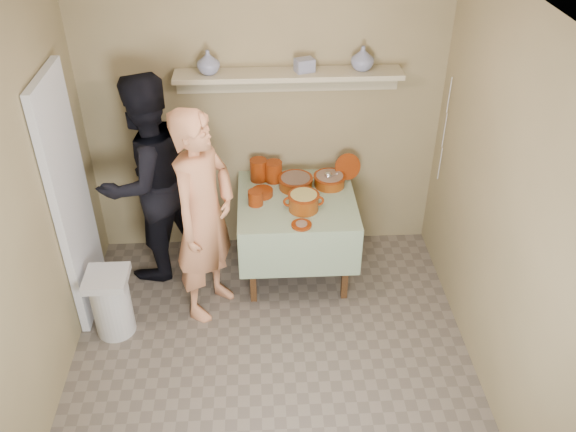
{
  "coord_description": "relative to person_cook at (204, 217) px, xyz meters",
  "views": [
    {
      "loc": [
        -0.05,
        -2.94,
        3.49
      ],
      "look_at": [
        0.15,
        0.75,
        0.95
      ],
      "focal_mm": 38.0,
      "sensor_mm": 36.0,
      "label": 1
    }
  ],
  "objects": [
    {
      "name": "cazuela_meat_b",
      "position": [
        1.02,
        0.6,
        -0.06
      ],
      "size": [
        0.28,
        0.28,
        0.1
      ],
      "color": "#682706",
      "rests_on": "serving_table"
    },
    {
      "name": "empty_bowl",
      "position": [
        0.45,
        0.47,
        -0.09
      ],
      "size": [
        0.18,
        0.18,
        0.05
      ],
      "primitive_type": "cylinder",
      "color": "#6A2007",
      "rests_on": "serving_table"
    },
    {
      "name": "wall_shelf",
      "position": [
        0.68,
        0.78,
        0.79
      ],
      "size": [
        1.8,
        0.25,
        0.21
      ],
      "color": "tan",
      "rests_on": "room_shell"
    },
    {
      "name": "plate_stack_a",
      "position": [
        0.42,
        0.72,
        -0.02
      ],
      "size": [
        0.15,
        0.15,
        0.2
      ],
      "primitive_type": "cylinder",
      "color": "#6A2007",
      "rests_on": "serving_table"
    },
    {
      "name": "propped_lid",
      "position": [
        1.19,
        0.7,
        -0.0
      ],
      "size": [
        0.25,
        0.15,
        0.22
      ],
      "primitive_type": "cylinder",
      "rotation": [
        1.19,
        0.0,
        0.24
      ],
      "color": "#6A2007",
      "rests_on": "serving_table"
    },
    {
      "name": "person_helper",
      "position": [
        -0.48,
        0.52,
        0.03
      ],
      "size": [
        1.12,
        1.11,
        1.82
      ],
      "primitive_type": "imported",
      "rotation": [
        0.0,
        0.0,
        -2.4
      ],
      "color": "black",
      "rests_on": "ground"
    },
    {
      "name": "bowl_stack",
      "position": [
        0.39,
        0.34,
        -0.06
      ],
      "size": [
        0.12,
        0.12,
        0.12
      ],
      "primitive_type": "cylinder",
      "color": "#6A2007",
      "rests_on": "serving_table"
    },
    {
      "name": "trash_bin",
      "position": [
        -0.74,
        -0.26,
        -0.6
      ],
      "size": [
        0.32,
        0.32,
        0.56
      ],
      "color": "silver",
      "rests_on": "ground"
    },
    {
      "name": "serving_table",
      "position": [
        0.73,
        0.41,
        -0.24
      ],
      "size": [
        0.97,
        0.97,
        0.76
      ],
      "color": "#4C2D16",
      "rests_on": "ground"
    },
    {
      "name": "ladle",
      "position": [
        1.01,
        0.58,
        -0.01
      ],
      "size": [
        0.08,
        0.26,
        0.19
      ],
      "color": "silver",
      "rests_on": "cazuela_meat_b"
    },
    {
      "name": "cazuela_rice",
      "position": [
        0.77,
        0.24,
        -0.04
      ],
      "size": [
        0.33,
        0.25,
        0.14
      ],
      "color": "#682706",
      "rests_on": "serving_table"
    },
    {
      "name": "ground",
      "position": [
        0.48,
        -0.87,
        -0.88
      ],
      "size": [
        3.5,
        3.5,
        0.0
      ],
      "primitive_type": "plane",
      "color": "#6B6054",
      "rests_on": "ground"
    },
    {
      "name": "tile_panel",
      "position": [
        -0.98,
        0.08,
        0.12
      ],
      "size": [
        0.06,
        0.7,
        2.0
      ],
      "primitive_type": "cube",
      "color": "silver",
      "rests_on": "ground"
    },
    {
      "name": "person_cook",
      "position": [
        0.0,
        0.0,
        0.0
      ],
      "size": [
        0.69,
        0.77,
        1.76
      ],
      "primitive_type": "imported",
      "rotation": [
        0.0,
        0.0,
        1.04
      ],
      "color": "tan",
      "rests_on": "ground"
    },
    {
      "name": "ceramic_box",
      "position": [
        0.8,
        0.76,
        0.89
      ],
      "size": [
        0.17,
        0.14,
        0.1
      ],
      "primitive_type": "cube",
      "rotation": [
        0.0,
        0.0,
        0.34
      ],
      "color": "navy",
      "rests_on": "wall_shelf"
    },
    {
      "name": "plate_stack_b",
      "position": [
        0.55,
        0.71,
        -0.03
      ],
      "size": [
        0.15,
        0.15,
        0.18
      ],
      "primitive_type": "cylinder",
      "color": "#6A2007",
      "rests_on": "serving_table"
    },
    {
      "name": "vase_left",
      "position": [
        0.06,
        0.75,
        0.93
      ],
      "size": [
        0.2,
        0.2,
        0.19
      ],
      "primitive_type": "imported",
      "rotation": [
        0.0,
        0.0,
        0.16
      ],
      "color": "navy",
      "rests_on": "wall_shelf"
    },
    {
      "name": "cazuela_meat_a",
      "position": [
        0.73,
        0.58,
        -0.06
      ],
      "size": [
        0.3,
        0.3,
        0.1
      ],
      "color": "#682706",
      "rests_on": "serving_table"
    },
    {
      "name": "vase_right",
      "position": [
        1.26,
        0.77,
        0.93
      ],
      "size": [
        0.2,
        0.2,
        0.19
      ],
      "primitive_type": "imported",
      "rotation": [
        0.0,
        0.0,
        -0.09
      ],
      "color": "navy",
      "rests_on": "wall_shelf"
    },
    {
      "name": "front_plate",
      "position": [
        0.74,
        0.02,
        -0.11
      ],
      "size": [
        0.16,
        0.16,
        0.03
      ],
      "color": "#6A2007",
      "rests_on": "serving_table"
    },
    {
      "name": "room_shell",
      "position": [
        0.48,
        -0.87,
        0.73
      ],
      "size": [
        3.04,
        3.54,
        2.62
      ],
      "color": "#94835A",
      "rests_on": "ground"
    },
    {
      "name": "electrical_cord",
      "position": [
        1.95,
        0.61,
        0.37
      ],
      "size": [
        0.01,
        0.05,
        0.9
      ],
      "color": "silver",
      "rests_on": "wall_shelf"
    }
  ]
}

